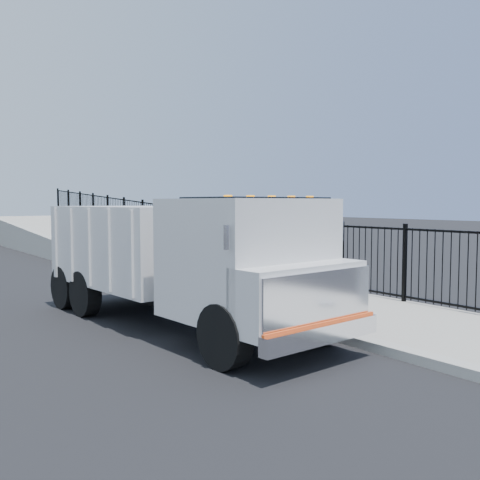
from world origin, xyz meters
TOP-DOWN VIEW (x-y plane):
  - ground at (0.00, 0.00)m, footprint 120.00×120.00m
  - sidewalk at (1.93, -2.00)m, footprint 3.55×12.00m
  - curb at (0.00, -2.00)m, footprint 0.30×12.00m
  - ramp at (2.12, 16.00)m, footprint 3.95×24.06m
  - iron_fence at (3.55, 12.00)m, footprint 0.10×28.00m
  - truck at (-1.76, 1.22)m, footprint 2.95×7.68m
  - worker at (0.58, -0.25)m, footprint 0.67×0.82m

SIDE VIEW (x-z plane):
  - ground at x=0.00m, z-range 0.00..0.00m
  - ramp at x=2.12m, z-range -1.60..1.60m
  - sidewalk at x=1.93m, z-range 0.00..0.12m
  - curb at x=0.00m, z-range 0.00..0.16m
  - iron_fence at x=3.55m, z-range 0.00..1.80m
  - worker at x=0.58m, z-range 0.12..2.06m
  - truck at x=-1.76m, z-range 0.16..2.74m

